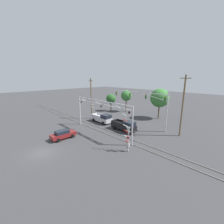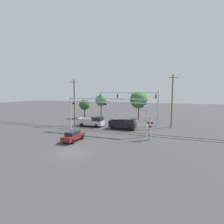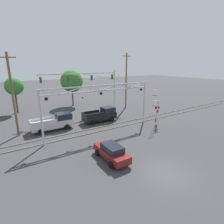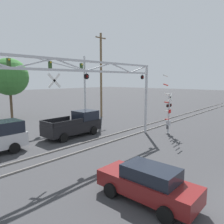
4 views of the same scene
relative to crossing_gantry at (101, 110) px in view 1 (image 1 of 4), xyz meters
name	(u,v)px [view 1 (image 1 of 4)]	position (x,y,z in m)	size (l,w,h in m)	color
ground_plane	(43,153)	(0.02, -11.04, -4.61)	(200.00, 200.00, 0.00)	#38383A
rail_track_near	(103,132)	(0.02, 0.28, -4.56)	(80.00, 0.08, 0.10)	gray
rail_track_far	(108,131)	(0.02, 1.72, -4.56)	(80.00, 0.08, 0.10)	gray
crossing_gantry	(101,110)	(0.00, 0.00, 0.00)	(15.10, 0.27, 6.33)	#B7BABF
crossing_signal_mast	(128,139)	(8.23, -1.93, -2.66)	(1.72, 0.35, 5.48)	#B7BABF
traffic_signal_span	(149,101)	(4.29, 9.50, 1.04)	(14.17, 0.39, 7.87)	#B7BABF
pickup_truck_lead	(125,126)	(2.26, 4.14, -3.57)	(5.35, 2.21, 2.16)	black
pickup_truck_following	(102,118)	(-5.00, 4.47, -3.57)	(5.59, 2.21, 2.16)	#B7B7BC
sedan_waiting	(63,134)	(-2.60, -6.59, -3.82)	(1.87, 4.34, 1.55)	maroon
utility_pole_left	(91,98)	(-9.54, 4.78, 0.65)	(1.80, 0.28, 10.22)	brown
utility_pole_right	(183,106)	(11.08, 9.42, 1.03)	(1.80, 0.28, 10.98)	brown
background_tree_beyond_span	(160,98)	(2.41, 17.25, 0.75)	(4.73, 4.73, 7.74)	brown
background_tree_far_left_verge	(126,96)	(-8.54, 17.12, 0.34)	(3.24, 3.24, 6.61)	brown
background_tree_far_right_verge	(111,99)	(-12.52, 14.44, -0.79)	(2.98, 2.98, 5.34)	brown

